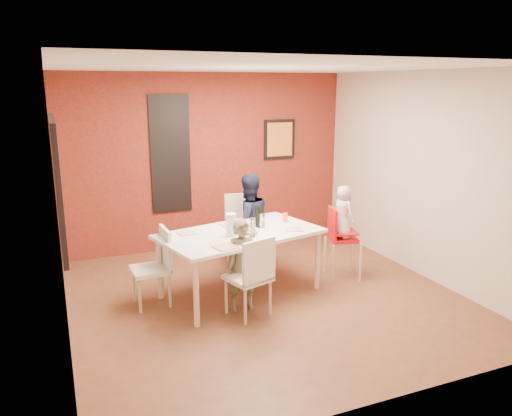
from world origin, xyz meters
name	(u,v)px	position (x,y,z in m)	size (l,w,h in m)	color
ground	(265,297)	(0.00, 0.00, 0.00)	(4.50, 4.50, 0.00)	brown
ceiling	(267,67)	(0.00, 0.00, 2.70)	(4.50, 4.50, 0.02)	white
wall_back	(208,162)	(0.00, 2.25, 1.35)	(4.50, 0.02, 2.70)	beige
wall_front	(386,245)	(0.00, -2.25, 1.35)	(4.50, 0.02, 2.70)	beige
wall_left	(57,206)	(-2.25, 0.00, 1.35)	(0.02, 4.50, 2.70)	beige
wall_right	(422,175)	(2.25, 0.00, 1.35)	(0.02, 4.50, 2.70)	beige
brick_accent_wall	(209,162)	(0.00, 2.23, 1.35)	(4.50, 0.02, 2.70)	maroon
picture_window_frame	(58,182)	(-2.22, 0.20, 1.55)	(0.05, 1.70, 1.30)	black
picture_window_pane	(59,182)	(-2.21, 0.20, 1.55)	(0.02, 1.55, 1.15)	black
glassblock_strip	(170,154)	(-0.60, 2.21, 1.50)	(0.55, 0.03, 1.70)	silver
glassblock_surround	(170,154)	(-0.60, 2.21, 1.50)	(0.60, 0.03, 1.76)	black
art_print_frame	(279,139)	(1.20, 2.21, 1.65)	(0.54, 0.03, 0.64)	black
art_print_canvas	(280,139)	(1.20, 2.19, 1.65)	(0.44, 0.01, 0.54)	orange
dining_table	(240,238)	(-0.24, 0.23, 0.72)	(2.09, 1.47, 0.79)	white
chair_near	(253,273)	(-0.34, -0.43, 0.52)	(0.53, 0.53, 0.92)	white
chair_far	(243,226)	(0.17, 1.21, 0.56)	(0.53, 0.53, 1.01)	beige
chair_left	(157,262)	(-1.23, 0.33, 0.51)	(0.44, 0.44, 0.91)	white
high_chair	(340,236)	(1.17, 0.22, 0.57)	(0.48, 0.48, 0.96)	red
child_near	(243,265)	(-0.37, -0.19, 0.53)	(0.39, 0.25, 1.06)	#5C5B42
child_far	(248,223)	(0.16, 0.96, 0.68)	(0.66, 0.51, 1.35)	black
toddler	(343,212)	(1.19, 0.21, 0.91)	(0.34, 0.22, 0.69)	beige
plate_near_left	(225,247)	(-0.59, -0.26, 0.80)	(0.23, 0.23, 0.01)	silver
plate_far_mid	(230,225)	(-0.25, 0.55, 0.80)	(0.22, 0.22, 0.01)	silver
plate_near_right	(294,229)	(0.41, 0.07, 0.80)	(0.20, 0.20, 0.01)	silver
plate_far_left	(187,233)	(-0.85, 0.41, 0.80)	(0.20, 0.20, 0.01)	silver
salad_bowl_a	(250,231)	(-0.15, 0.14, 0.82)	(0.20, 0.20, 0.05)	silver
salad_bowl_b	(258,222)	(0.09, 0.47, 0.82)	(0.20, 0.20, 0.05)	white
wine_bottle	(258,217)	(0.04, 0.35, 0.92)	(0.07, 0.07, 0.26)	black
wine_glass_a	(252,228)	(-0.17, 0.00, 0.90)	(0.07, 0.07, 0.21)	white
wine_glass_b	(262,221)	(0.08, 0.30, 0.88)	(0.06, 0.06, 0.18)	white
paper_towel_roll	(231,225)	(-0.39, 0.12, 0.93)	(0.12, 0.12, 0.27)	white
condiment_red	(244,225)	(-0.16, 0.29, 0.86)	(0.03, 0.03, 0.13)	red
condiment_green	(252,224)	(-0.07, 0.23, 0.87)	(0.04, 0.04, 0.15)	#307D29
condiment_brown	(241,225)	(-0.21, 0.27, 0.87)	(0.04, 0.04, 0.15)	brown
sippy_cup	(285,218)	(0.46, 0.44, 0.85)	(0.07, 0.07, 0.11)	orange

